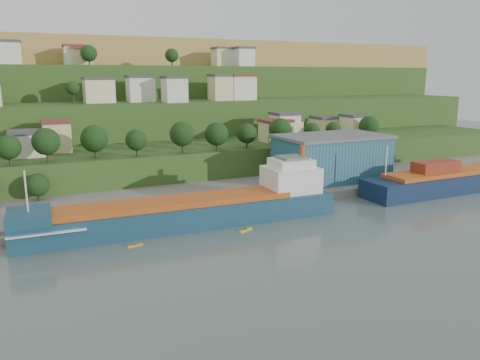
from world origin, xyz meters
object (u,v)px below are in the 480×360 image
cargo_ship_far (469,179)px  warehouse (331,157)px  cargo_ship_near (194,212)px  kayak_orange (135,245)px

cargo_ship_far → warehouse: bearing=150.1°
cargo_ship_near → cargo_ship_far: 81.49m
cargo_ship_far → cargo_ship_near: bearing=178.6°
cargo_ship_near → cargo_ship_far: bearing=0.9°
cargo_ship_near → warehouse: (47.81, 17.75, 5.66)m
cargo_ship_far → warehouse: (-33.68, 18.87, 5.67)m
cargo_ship_near → kayak_orange: (-14.45, -7.96, -2.55)m
warehouse → kayak_orange: (-62.26, -25.71, -8.21)m
cargo_ship_far → warehouse: cargo_ship_far is taller
cargo_ship_near → warehouse: 51.31m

